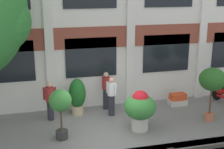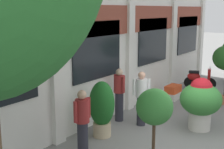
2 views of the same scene
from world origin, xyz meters
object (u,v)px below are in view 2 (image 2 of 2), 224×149
object	(u,v)px
potted_plant_terracotta_small	(154,114)
scooter_near_curb	(198,79)
potted_plant_square_trough	(173,92)
resident_near_plants	(82,120)
resident_watching_tracks	(119,93)
potted_plant_fluted_column	(102,107)
potted_plant_glazed_jar	(201,100)
resident_by_doorway	(141,97)

from	to	relation	value
potted_plant_terracotta_small	scooter_near_curb	world-z (taller)	potted_plant_terracotta_small
potted_plant_square_trough	potted_plant_terracotta_small	world-z (taller)	potted_plant_terracotta_small
resident_near_plants	resident_watching_tracks	bearing A→B (deg)	107.76
potted_plant_terracotta_small	potted_plant_fluted_column	distance (m)	2.24
potted_plant_glazed_jar	resident_watching_tracks	distance (m)	2.43
potted_plant_terracotta_small	scooter_near_curb	distance (m)	7.81
potted_plant_fluted_column	resident_by_doorway	xyz separation A→B (m)	(1.35, -0.45, 0.06)
potted_plant_square_trough	resident_by_doorway	distance (m)	3.27
potted_plant_square_trough	potted_plant_glazed_jar	distance (m)	3.23
potted_plant_square_trough	potted_plant_fluted_column	xyz separation A→B (m)	(-4.53, 0.06, 0.57)
scooter_near_curb	resident_watching_tracks	bearing A→B (deg)	-114.12
potted_plant_square_trough	resident_watching_tracks	distance (m)	3.32
potted_plant_square_trough	potted_plant_glazed_jar	size ratio (longest dim) A/B	0.53
potted_plant_glazed_jar	resident_by_doorway	distance (m)	1.70
potted_plant_square_trough	scooter_near_curb	bearing A→B (deg)	-5.84
potted_plant_glazed_jar	resident_watching_tracks	bearing A→B (deg)	107.98
potted_plant_terracotta_small	resident_by_doorway	bearing A→B (deg)	35.43
potted_plant_square_trough	resident_watching_tracks	xyz separation A→B (m)	(-3.24, 0.36, 0.64)
potted_plant_terracotta_small	scooter_near_curb	xyz separation A→B (m)	(7.56, 1.74, -0.85)
scooter_near_curb	resident_near_plants	distance (m)	7.85
potted_plant_fluted_column	resident_near_plants	xyz separation A→B (m)	(-1.13, -0.27, 0.03)
resident_watching_tracks	scooter_near_curb	bearing A→B (deg)	14.96
scooter_near_curb	resident_by_doorway	size ratio (longest dim) A/B	0.81
potted_plant_square_trough	potted_plant_fluted_column	size ratio (longest dim) A/B	0.52
scooter_near_curb	resident_watching_tracks	world-z (taller)	resident_watching_tracks
potted_plant_fluted_column	scooter_near_curb	distance (m)	6.72
resident_watching_tracks	potted_plant_terracotta_small	bearing A→B (deg)	-111.72
potted_plant_fluted_column	resident_by_doorway	world-z (taller)	resident_by_doorway
potted_plant_terracotta_small	potted_plant_glazed_jar	xyz separation A→B (m)	(2.90, 0.01, -0.41)
potted_plant_fluted_column	resident_by_doorway	distance (m)	1.42
resident_by_doorway	resident_near_plants	xyz separation A→B (m)	(-2.48, 0.18, -0.03)
scooter_near_curb	resident_by_doorway	distance (m)	5.38
potted_plant_fluted_column	resident_near_plants	size ratio (longest dim) A/B	0.98
potted_plant_square_trough	scooter_near_curb	world-z (taller)	scooter_near_curb
potted_plant_glazed_jar	potted_plant_square_trough	bearing A→B (deg)	38.12
potted_plant_square_trough	scooter_near_curb	distance (m)	2.20
potted_plant_terracotta_small	potted_plant_square_trough	bearing A→B (deg)	20.03
potted_plant_glazed_jar	potted_plant_fluted_column	world-z (taller)	potted_plant_fluted_column
potted_plant_terracotta_small	resident_watching_tracks	size ratio (longest dim) A/B	1.10
potted_plant_square_trough	resident_by_doorway	bearing A→B (deg)	-172.91
resident_near_plants	scooter_near_curb	bearing A→B (deg)	94.41
potted_plant_square_trough	resident_by_doorway	size ratio (longest dim) A/B	0.49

